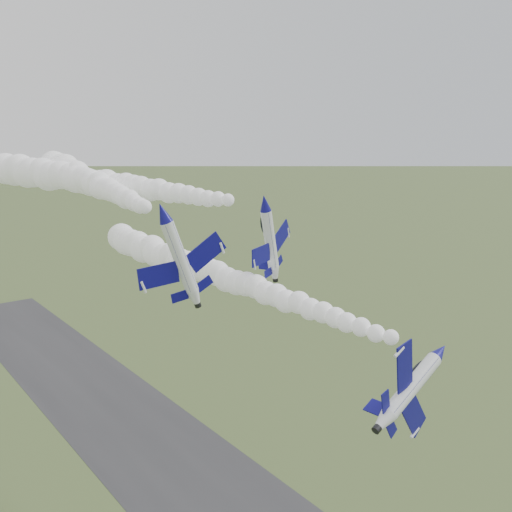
{
  "coord_description": "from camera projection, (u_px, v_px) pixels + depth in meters",
  "views": [
    {
      "loc": [
        -43.44,
        -41.06,
        56.99
      ],
      "look_at": [
        -0.09,
        15.06,
        41.65
      ],
      "focal_mm": 40.0,
      "sensor_mm": 36.0,
      "label": 1
    }
  ],
  "objects": [
    {
      "name": "jet_pair_left",
      "position": [
        163.0,
        212.0,
        67.3
      ],
      "size": [
        11.44,
        14.35,
        4.74
      ],
      "rotation": [
        0.0,
        -0.34,
        -0.13
      ],
      "color": "white"
    },
    {
      "name": "smoke_trail_jet_pair_right",
      "position": [
        104.0,
        183.0,
        92.18
      ],
      "size": [
        25.95,
        52.32,
        5.66
      ],
      "primitive_type": null,
      "rotation": [
        0.0,
        0.0,
        0.39
      ],
      "color": "white"
    },
    {
      "name": "smoke_trail_jet_lead",
      "position": [
        223.0,
        276.0,
        84.51
      ],
      "size": [
        12.4,
        63.66,
        5.0
      ],
      "primitive_type": null,
      "rotation": [
        0.0,
        0.0,
        0.12
      ],
      "color": "white"
    },
    {
      "name": "smoke_trail_jet_pair_left",
      "position": [
        89.0,
        181.0,
        91.51
      ],
      "size": [
        11.88,
        52.0,
        5.13
      ],
      "primitive_type": null,
      "rotation": [
        0.0,
        0.0,
        -0.13
      ],
      "color": "white"
    },
    {
      "name": "jet_pair_right",
      "position": [
        265.0,
        203.0,
        77.17
      ],
      "size": [
        10.81,
        12.88,
        4.16
      ],
      "rotation": [
        0.0,
        -0.28,
        0.39
      ],
      "color": "white"
    },
    {
      "name": "runway",
      "position": [
        201.0,
        490.0,
        92.96
      ],
      "size": [
        24.0,
        260.0,
        0.04
      ],
      "primitive_type": "cube",
      "color": "#2C2C2F",
      "rests_on": "ground"
    },
    {
      "name": "jet_lead",
      "position": [
        441.0,
        352.0,
        59.88
      ],
      "size": [
        4.56,
        13.71,
        10.54
      ],
      "rotation": [
        0.0,
        1.19,
        0.12
      ],
      "color": "white"
    }
  ]
}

